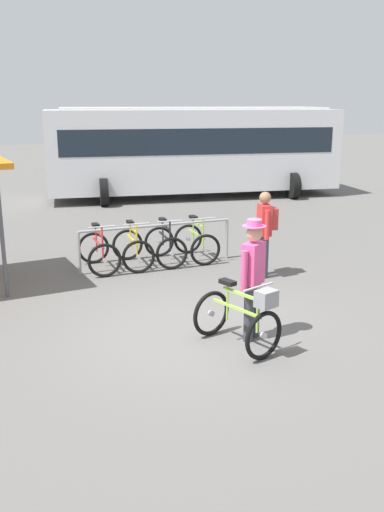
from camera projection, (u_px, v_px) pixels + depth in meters
name	position (u px, v px, depth m)	size (l,w,h in m)	color
ground_plane	(198.00, 330.00, 8.23)	(80.00, 80.00, 0.00)	#605E5B
bike_rack_rail	(157.00, 234.00, 11.28)	(3.21, 0.18, 0.88)	#99999E
racked_bike_red	(99.00, 252.00, 11.10)	(0.71, 1.13, 0.97)	black
racked_bike_yellow	(133.00, 249.00, 11.35)	(0.77, 1.15, 0.97)	black
racked_bike_black	(165.00, 246.00, 11.60)	(0.79, 1.17, 0.97)	black
racked_bike_lime	(196.00, 242.00, 11.86)	(0.73, 1.13, 0.97)	black
featured_bicycle	(241.00, 318.00, 7.50)	(0.92, 1.25, 0.97)	black
person_with_featured_bike	(253.00, 275.00, 7.69)	(0.46, 0.36, 1.72)	#383842
pedestrian_with_backpack	(265.00, 229.00, 10.53)	(0.39, 0.52, 1.64)	#383842
bus_distant	(194.00, 147.00, 19.49)	(10.30, 4.67, 3.08)	silver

